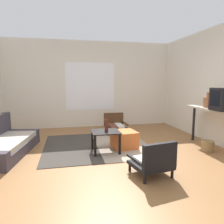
# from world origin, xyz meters

# --- Properties ---
(ground_plane) EXTENTS (7.80, 7.80, 0.00)m
(ground_plane) POSITION_xyz_m (0.00, 0.00, 0.00)
(ground_plane) COLOR olive
(far_wall_with_window) EXTENTS (5.60, 0.13, 2.70)m
(far_wall_with_window) POSITION_xyz_m (0.00, 3.06, 1.35)
(far_wall_with_window) COLOR silver
(far_wall_with_window) RESTS_ON ground
(area_rug) EXTENTS (2.31, 2.19, 0.01)m
(area_rug) POSITION_xyz_m (-0.11, 0.89, 0.01)
(area_rug) COLOR #38332D
(area_rug) RESTS_ON ground
(couch) EXTENTS (1.08, 1.89, 0.73)m
(couch) POSITION_xyz_m (-2.02, 0.70, 0.22)
(couch) COLOR #38333D
(couch) RESTS_ON ground
(coffee_table) EXTENTS (0.57, 0.53, 0.44)m
(coffee_table) POSITION_xyz_m (0.01, 0.43, 0.35)
(coffee_table) COLOR black
(coffee_table) RESTS_ON ground
(armchair_by_window) EXTENTS (0.58, 0.64, 0.54)m
(armchair_by_window) POSITION_xyz_m (0.58, 2.02, 0.24)
(armchair_by_window) COLOR #472D19
(armchair_by_window) RESTS_ON ground
(armchair_striped_foreground) EXTENTS (0.65, 0.64, 0.57)m
(armchair_striped_foreground) POSITION_xyz_m (0.52, -0.84, 0.25)
(armchair_striped_foreground) COLOR black
(armchair_striped_foreground) RESTS_ON ground
(ottoman_orange) EXTENTS (0.55, 0.55, 0.37)m
(ottoman_orange) POSITION_xyz_m (0.47, 0.62, 0.19)
(ottoman_orange) COLOR #D1662D
(ottoman_orange) RESTS_ON ground
(console_shelf) EXTENTS (0.38, 1.83, 0.88)m
(console_shelf) POSITION_xyz_m (2.31, 0.00, 0.78)
(console_shelf) COLOR beige
(console_shelf) RESTS_ON ground
(clay_vase) EXTENTS (0.22, 0.22, 0.33)m
(clay_vase) POSITION_xyz_m (2.31, 0.36, 1.01)
(clay_vase) COLOR #935B38
(clay_vase) RESTS_ON console_shelf
(glass_bottle) EXTENTS (0.07, 0.07, 0.29)m
(glass_bottle) POSITION_xyz_m (0.05, 0.51, 0.56)
(glass_bottle) COLOR #5B2319
(glass_bottle) RESTS_ON coffee_table
(wicker_basket) EXTENTS (0.25, 0.25, 0.22)m
(wicker_basket) POSITION_xyz_m (2.11, 0.03, 0.11)
(wicker_basket) COLOR olive
(wicker_basket) RESTS_ON ground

